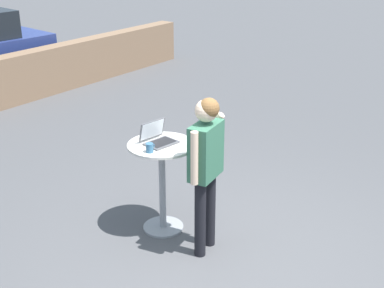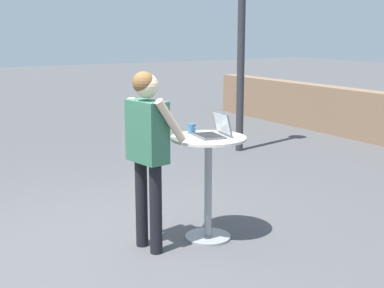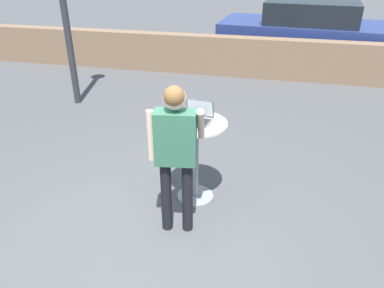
% 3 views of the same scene
% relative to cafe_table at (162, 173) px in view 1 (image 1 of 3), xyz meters
% --- Properties ---
extents(ground_plane, '(50.00, 50.00, 0.00)m').
position_rel_cafe_table_xyz_m(ground_plane, '(-0.23, -0.93, -0.66)').
color(ground_plane, '#4C4C4F').
extents(cafe_table, '(0.69, 0.69, 0.98)m').
position_rel_cafe_table_xyz_m(cafe_table, '(0.00, 0.00, 0.00)').
color(cafe_table, gray).
rests_on(cafe_table, ground_plane).
extents(laptop, '(0.35, 0.32, 0.22)m').
position_rel_cafe_table_xyz_m(laptop, '(0.01, 0.05, 0.37)').
color(laptop, '#515156').
rests_on(laptop, cafe_table).
extents(coffee_mug, '(0.11, 0.07, 0.09)m').
position_rel_cafe_table_xyz_m(coffee_mug, '(-0.22, -0.04, 0.37)').
color(coffee_mug, '#336084').
rests_on(coffee_mug, cafe_table).
extents(standing_person, '(0.54, 0.40, 1.60)m').
position_rel_cafe_table_xyz_m(standing_person, '(-0.06, -0.59, 0.35)').
color(standing_person, black).
rests_on(standing_person, ground_plane).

